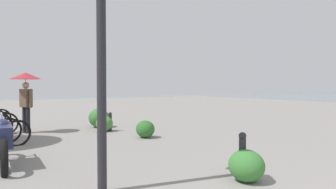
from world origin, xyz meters
TOP-DOWN VIEW (x-y plane):
  - lamppost at (3.60, 1.34)m, footprint 0.98×0.28m
  - motorcycle at (6.09, 2.48)m, footprint 2.17×0.39m
  - pedestrian at (10.36, 1.51)m, footprint 1.00×1.00m
  - bollard_near at (2.92, -0.89)m, footprint 0.13×0.13m
  - bollard_mid at (9.25, -1.02)m, footprint 0.13×0.13m
  - shrub_low at (7.42, -1.43)m, footprint 0.62×0.56m
  - shrub_round at (10.42, -1.03)m, footprint 0.85×0.77m
  - shrub_wide at (2.79, -0.85)m, footprint 0.63×0.56m
  - shrub_tall at (9.31, -0.84)m, footprint 0.64×0.58m

SIDE VIEW (x-z plane):
  - shrub_low at x=7.42m, z-range 0.00..0.53m
  - shrub_wide at x=2.79m, z-range 0.00..0.53m
  - shrub_tall at x=9.31m, z-range 0.00..0.55m
  - bollard_mid at x=9.25m, z-range 0.02..0.68m
  - shrub_round at x=10.42m, z-range 0.00..0.72m
  - bollard_near at x=2.92m, z-range 0.02..0.82m
  - motorcycle at x=6.09m, z-range -0.03..1.03m
  - pedestrian at x=10.36m, z-range 0.59..2.62m
  - lamppost at x=3.60m, z-range 0.67..4.67m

